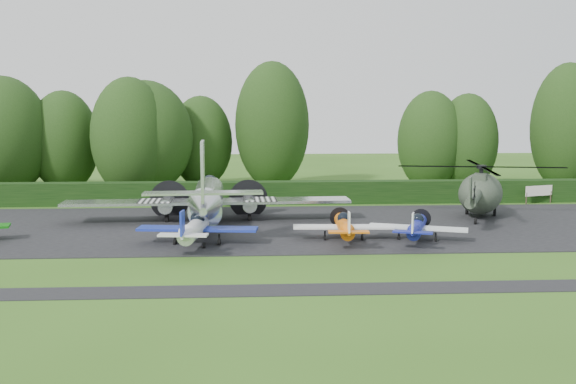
{
  "coord_description": "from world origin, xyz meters",
  "views": [
    {
      "loc": [
        1.77,
        -35.41,
        8.7
      ],
      "look_at": [
        4.32,
        10.28,
        2.5
      ],
      "focal_mm": 40.0,
      "sensor_mm": 36.0,
      "label": 1
    }
  ],
  "objects": [
    {
      "name": "tree_9",
      "position": [
        -22.34,
        28.38,
        5.77
      ],
      "size": [
        8.82,
        8.82,
        11.56
      ],
      "color": "black",
      "rests_on": "ground"
    },
    {
      "name": "helicopter",
      "position": [
        19.5,
        13.0,
        2.2
      ],
      "size": [
        12.71,
        14.89,
        4.1
      ],
      "rotation": [
        0.0,
        0.0,
        0.43
      ],
      "color": "#313C2E",
      "rests_on": "ground"
    },
    {
      "name": "tree_11",
      "position": [
        -8.79,
        28.92,
        5.59
      ],
      "size": [
        9.38,
        9.38,
        11.19
      ],
      "color": "black",
      "rests_on": "ground"
    },
    {
      "name": "ground",
      "position": [
        0.0,
        0.0,
        0.0
      ],
      "size": [
        160.0,
        160.0,
        0.0
      ],
      "primitive_type": "plane",
      "color": "#325919",
      "rests_on": "ground"
    },
    {
      "name": "tree_5",
      "position": [
        23.8,
        29.31,
        4.95
      ],
      "size": [
        6.27,
        6.27,
        9.93
      ],
      "color": "black",
      "rests_on": "ground"
    },
    {
      "name": "tree_10",
      "position": [
        33.78,
        28.47,
        6.5
      ],
      "size": [
        7.11,
        7.11,
        13.02
      ],
      "color": "black",
      "rests_on": "ground"
    },
    {
      "name": "light_plane_orange",
      "position": [
        7.61,
        4.76,
        1.04
      ],
      "size": [
        6.5,
        6.83,
        2.5
      ],
      "rotation": [
        0.0,
        0.0,
        0.05
      ],
      "color": "orange",
      "rests_on": "ground"
    },
    {
      "name": "apron",
      "position": [
        0.0,
        10.0,
        0.0
      ],
      "size": [
        70.0,
        18.0,
        0.01
      ],
      "primitive_type": "cube",
      "color": "black",
      "rests_on": "ground"
    },
    {
      "name": "tree_8",
      "position": [
        19.95,
        29.36,
        5.08
      ],
      "size": [
        6.6,
        6.6,
        10.19
      ],
      "color": "black",
      "rests_on": "ground"
    },
    {
      "name": "taxiway_verge",
      "position": [
        0.0,
        -6.0,
        0.0
      ],
      "size": [
        70.0,
        2.0,
        0.0
      ],
      "primitive_type": "cube",
      "color": "black",
      "rests_on": "ground"
    },
    {
      "name": "tree_2",
      "position": [
        -9.94,
        26.89,
        5.7
      ],
      "size": [
        7.41,
        7.41,
        11.42
      ],
      "color": "black",
      "rests_on": "ground"
    },
    {
      "name": "hedgerow",
      "position": [
        0.0,
        21.0,
        0.0
      ],
      "size": [
        90.0,
        1.6,
        2.0
      ],
      "primitive_type": "cube",
      "color": "black",
      "rests_on": "ground"
    },
    {
      "name": "tree_0",
      "position": [
        -17.1,
        30.13,
        5.09
      ],
      "size": [
        6.81,
        6.81,
        10.2
      ],
      "color": "black",
      "rests_on": "ground"
    },
    {
      "name": "sign_board",
      "position": [
        27.17,
        19.62,
        1.1
      ],
      "size": [
        2.9,
        0.11,
        1.63
      ],
      "rotation": [
        0.0,
        0.0,
        -0.31
      ],
      "color": "#3F3326",
      "rests_on": "ground"
    },
    {
      "name": "light_plane_white",
      "position": [
        -1.77,
        3.87,
        1.2
      ],
      "size": [
        7.51,
        7.9,
        2.89
      ],
      "rotation": [
        0.0,
        0.0,
        0.11
      ],
      "color": "silver",
      "rests_on": "ground"
    },
    {
      "name": "tree_7",
      "position": [
        -3.67,
        33.23,
        4.85
      ],
      "size": [
        6.63,
        6.63,
        9.73
      ],
      "color": "black",
      "rests_on": "ground"
    },
    {
      "name": "transport_plane",
      "position": [
        -1.54,
        11.0,
        1.91
      ],
      "size": [
        21.32,
        16.35,
        6.83
      ],
      "rotation": [
        0.0,
        0.0,
        -0.04
      ],
      "color": "silver",
      "rests_on": "ground"
    },
    {
      "name": "tree_1",
      "position": [
        3.87,
        31.85,
        6.62
      ],
      "size": [
        7.75,
        7.75,
        13.26
      ],
      "color": "black",
      "rests_on": "ground"
    },
    {
      "name": "light_plane_blue",
      "position": [
        12.26,
        4.38,
        1.01
      ],
      "size": [
        6.3,
        6.63,
        2.42
      ],
      "rotation": [
        0.0,
        0.0,
        0.34
      ],
      "color": "navy",
      "rests_on": "ground"
    }
  ]
}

